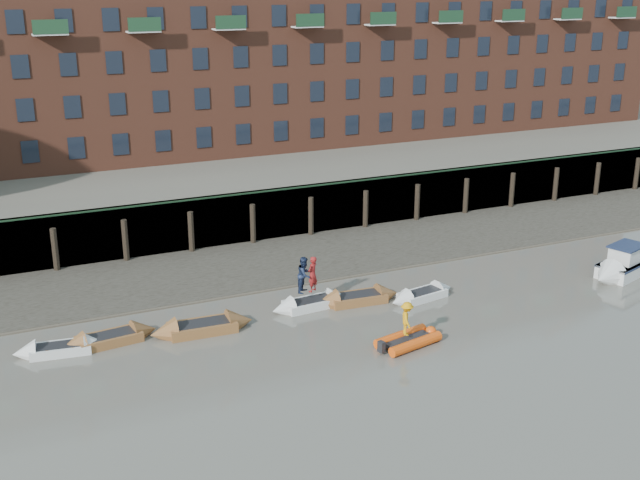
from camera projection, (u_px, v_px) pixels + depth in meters
ground at (479, 393)px, 32.92m from camera, size 220.00×220.00×0.00m
foreshore at (306, 258)px, 48.47m from camera, size 110.00×8.00×0.50m
mud_band at (329, 276)px, 45.53m from camera, size 110.00×1.60×0.10m
river_wall at (279, 213)px, 51.75m from camera, size 110.00×1.23×3.30m
bank_terrace at (216, 168)px, 63.52m from camera, size 110.00×28.00×3.20m
apartment_terrace at (206, 21)px, 60.80m from camera, size 80.60×15.56×20.98m
rowboat_0 at (61, 349)px, 36.27m from camera, size 4.26×1.74×1.20m
rowboat_1 at (109, 339)px, 37.22m from camera, size 4.67×1.85×1.32m
rowboat_2 at (202, 327)px, 38.37m from camera, size 5.04×1.69×1.45m
rowboat_3 at (311, 303)px, 41.20m from camera, size 4.44×1.57×1.27m
rowboat_4 at (357, 298)px, 41.82m from camera, size 4.70×1.70×1.34m
rowboat_5 at (422, 295)px, 42.35m from camera, size 4.22×1.88×1.18m
rib_tender at (410, 339)px, 37.15m from camera, size 3.32×2.13×0.56m
motor_launch at (621, 267)px, 45.26m from camera, size 5.78×3.42×2.27m
person_rower_a at (312, 274)px, 40.83m from camera, size 0.82×0.77×1.88m
person_rower_b at (304, 275)px, 40.74m from camera, size 1.15×1.16×1.89m
person_rib_crew at (407, 319)px, 36.73m from camera, size 0.92×1.18×1.61m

